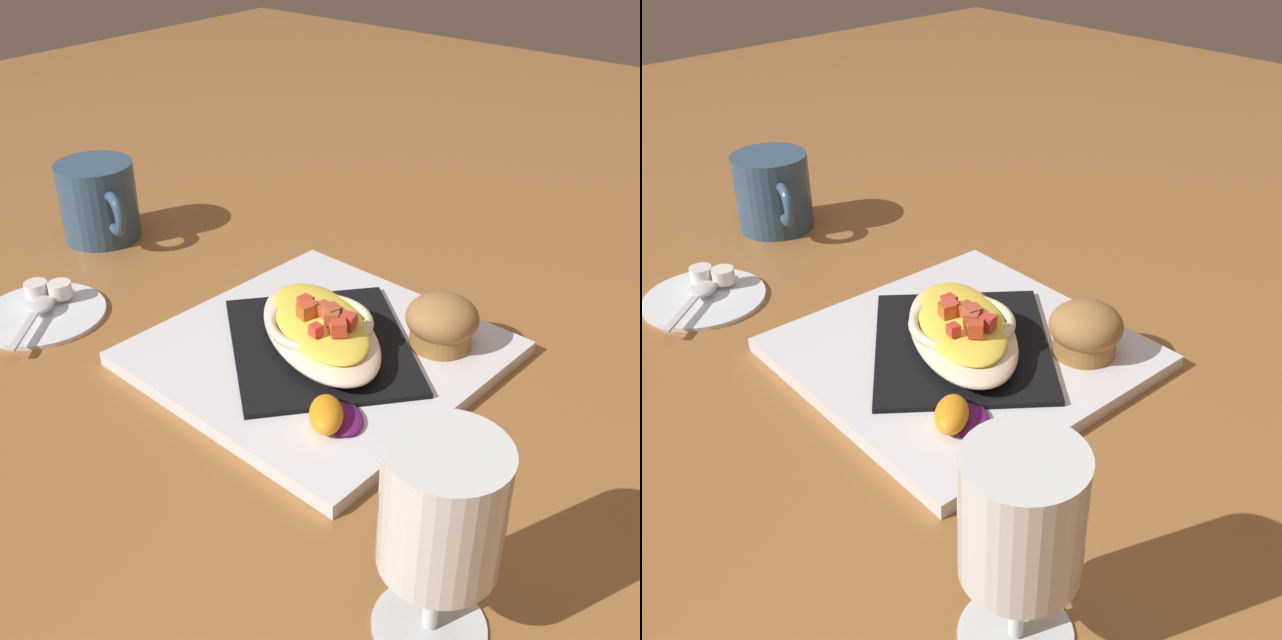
{
  "view_description": "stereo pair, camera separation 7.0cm",
  "coord_description": "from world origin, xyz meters",
  "views": [
    {
      "loc": [
        0.46,
        0.38,
        0.41
      ],
      "look_at": [
        0.0,
        0.0,
        0.04
      ],
      "focal_mm": 43.43,
      "sensor_mm": 36.0,
      "label": 1
    },
    {
      "loc": [
        0.41,
        0.43,
        0.41
      ],
      "look_at": [
        0.0,
        0.0,
        0.04
      ],
      "focal_mm": 43.43,
      "sensor_mm": 36.0,
      "label": 2
    }
  ],
  "objects": [
    {
      "name": "spoon",
      "position": [
        0.13,
        -0.26,
        0.01
      ],
      "size": [
        0.09,
        0.08,
        0.01
      ],
      "color": "silver",
      "rests_on": "creamer_saucer"
    },
    {
      "name": "ground_plane",
      "position": [
        0.0,
        0.0,
        0.0
      ],
      "size": [
        2.6,
        2.6,
        0.0
      ],
      "primitive_type": "plane",
      "color": "#976133"
    },
    {
      "name": "muffin",
      "position": [
        -0.08,
        0.08,
        0.04
      ],
      "size": [
        0.07,
        0.07,
        0.05
      ],
      "color": "#A26F38",
      "rests_on": "square_plate"
    },
    {
      "name": "stemmed_glass",
      "position": [
        0.18,
        0.24,
        0.09
      ],
      "size": [
        0.07,
        0.07,
        0.14
      ],
      "color": "white",
      "rests_on": "ground_plane"
    },
    {
      "name": "square_plate",
      "position": [
        0.0,
        0.0,
        0.01
      ],
      "size": [
        0.3,
        0.3,
        0.01
      ],
      "primitive_type": "cube",
      "rotation": [
        0.0,
        0.0,
        -0.05
      ],
      "color": "white",
      "rests_on": "ground_plane"
    },
    {
      "name": "creamer_saucer",
      "position": [
        0.12,
        -0.27,
        0.0
      ],
      "size": [
        0.13,
        0.13,
        0.01
      ],
      "primitive_type": "cylinder",
      "color": "white",
      "rests_on": "ground_plane"
    },
    {
      "name": "folded_napkin",
      "position": [
        0.0,
        0.0,
        0.02
      ],
      "size": [
        0.24,
        0.25,
        0.0
      ],
      "primitive_type": "cube",
      "rotation": [
        0.0,
        0.0,
        0.87
      ],
      "color": "black",
      "rests_on": "square_plate"
    },
    {
      "name": "creamer_cup_1",
      "position": [
        0.11,
        -0.29,
        0.02
      ],
      "size": [
        0.02,
        0.02,
        0.02
      ],
      "primitive_type": "cylinder",
      "color": "silver",
      "rests_on": "creamer_saucer"
    },
    {
      "name": "coffee_mug",
      "position": [
        -0.04,
        -0.37,
        0.04
      ],
      "size": [
        0.09,
        0.12,
        0.09
      ],
      "color": "#31506F",
      "rests_on": "ground_plane"
    },
    {
      "name": "gratin_dish",
      "position": [
        0.0,
        0.0,
        0.04
      ],
      "size": [
        0.17,
        0.2,
        0.05
      ],
      "color": "beige",
      "rests_on": "folded_napkin"
    },
    {
      "name": "orange_garnish",
      "position": [
        0.08,
        0.08,
        0.02
      ],
      "size": [
        0.07,
        0.06,
        0.02
      ],
      "color": "#5A165A",
      "rests_on": "square_plate"
    },
    {
      "name": "creamer_cup_0",
      "position": [
        0.09,
        -0.27,
        0.02
      ],
      "size": [
        0.02,
        0.02,
        0.02
      ],
      "primitive_type": "cylinder",
      "color": "white",
      "rests_on": "creamer_saucer"
    }
  ]
}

